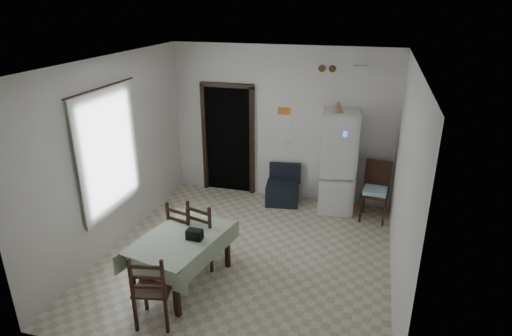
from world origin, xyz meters
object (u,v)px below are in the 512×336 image
Objects in this scene: navy_seat at (283,185)px; fridge at (338,162)px; dining_chair_far_left at (187,230)px; dining_chair_near_head at (154,287)px; corner_chair at (375,192)px; dining_chair_far_right at (208,231)px; dining_table at (182,260)px.

fridge is at bearing -7.95° from navy_seat.
dining_chair_far_left is 0.97× the size of dining_chair_near_head.
corner_chair is 1.02× the size of dining_chair_far_right.
dining_chair_far_right reaches higher than navy_seat.
corner_chair reaches higher than dining_chair_far_right.
corner_chair is at bearing -123.39° from dining_chair_far_right.
dining_chair_near_head is (-2.45, -3.36, -0.02)m from corner_chair.
dining_table is at bearing 89.51° from dining_chair_far_right.
dining_chair_near_head reaches higher than dining_chair_far_left.
corner_chair is (0.68, -0.20, -0.41)m from fridge.
dining_chair_far_right is (-0.62, -2.22, 0.15)m from navy_seat.
dining_chair_far_right is at bearing -113.60° from navy_seat.
fridge reaches higher than dining_table.
navy_seat is 2.31m from dining_chair_far_right.
corner_chair reaches higher than dining_chair_near_head.
corner_chair is 3.06m from dining_chair_far_right.
fridge is 1.87× the size of dining_chair_near_head.
dining_chair_far_left is 0.33m from dining_chair_far_right.
dining_chair_far_right is 1.02× the size of dining_chair_near_head.
corner_chair is 4.16m from dining_chair_near_head.
dining_chair_far_right is 1.36m from dining_chair_near_head.
dining_table is (-0.78, -2.77, -0.01)m from navy_seat.
navy_seat is 0.73× the size of dining_chair_near_head.
corner_chair is 1.07× the size of dining_chair_far_left.
dining_chair_near_head is (0.18, -1.33, 0.01)m from dining_chair_far_left.
dining_table is 0.57m from dining_chair_far_left.
corner_chair is 3.56m from dining_table.
dining_table is 1.41× the size of dining_chair_far_left.
fridge reaches higher than dining_chair_near_head.
fridge is 0.82m from corner_chair.
fridge is 1.36× the size of dining_table.
navy_seat is at bearing -90.18° from dining_chair_far_right.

